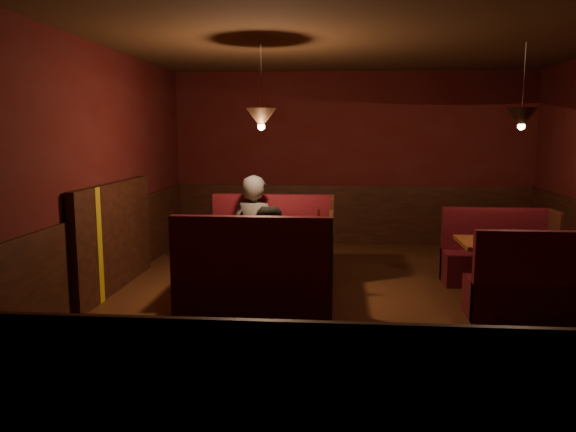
# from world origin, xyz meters

# --- Properties ---
(room) EXTENTS (6.02, 7.02, 2.92)m
(room) POSITION_xyz_m (-0.28, 0.04, 1.05)
(room) COLOR #4A2717
(room) RESTS_ON ground
(main_table) EXTENTS (1.45, 0.88, 1.02)m
(main_table) POSITION_xyz_m (-1.09, 0.25, 0.60)
(main_table) COLOR #5A320E
(main_table) RESTS_ON ground
(main_bench_far) EXTENTS (1.60, 0.57, 1.09)m
(main_bench_far) POSITION_xyz_m (-1.07, 1.07, 0.35)
(main_bench_far) COLOR black
(main_bench_far) RESTS_ON ground
(main_bench_near) EXTENTS (1.60, 0.57, 1.09)m
(main_bench_near) POSITION_xyz_m (-1.07, -0.58, 0.35)
(main_bench_near) COLOR black
(main_bench_near) RESTS_ON ground
(second_table) EXTENTS (1.20, 0.77, 0.68)m
(second_table) POSITION_xyz_m (1.75, 0.34, 0.50)
(second_table) COLOR #5A320E
(second_table) RESTS_ON ground
(second_bench_far) EXTENTS (1.33, 0.50, 0.95)m
(second_bench_far) POSITION_xyz_m (1.77, 1.06, 0.30)
(second_bench_far) COLOR black
(second_bench_far) RESTS_ON ground
(second_bench_near) EXTENTS (1.33, 0.50, 0.95)m
(second_bench_near) POSITION_xyz_m (1.77, -0.37, 0.30)
(second_bench_near) COLOR black
(second_bench_near) RESTS_ON ground
(diner_a) EXTENTS (0.73, 0.61, 1.72)m
(diner_a) POSITION_xyz_m (-1.29, 0.92, 0.86)
(diner_a) COLOR #303133
(diner_a) RESTS_ON ground
(diner_b) EXTENTS (0.87, 0.78, 1.48)m
(diner_b) POSITION_xyz_m (-0.91, -0.35, 0.74)
(diner_b) COLOR black
(diner_b) RESTS_ON ground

